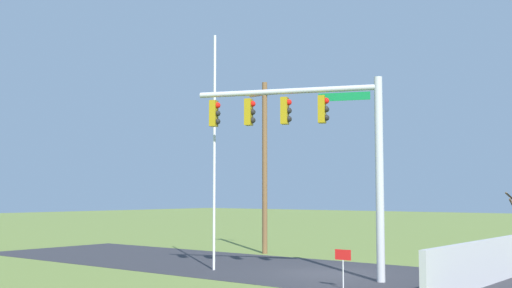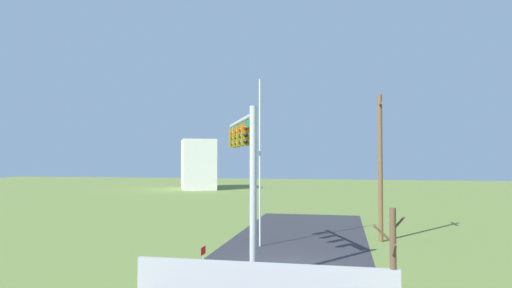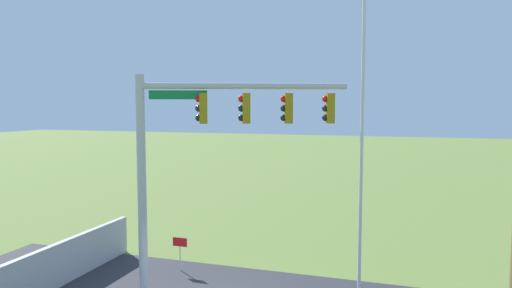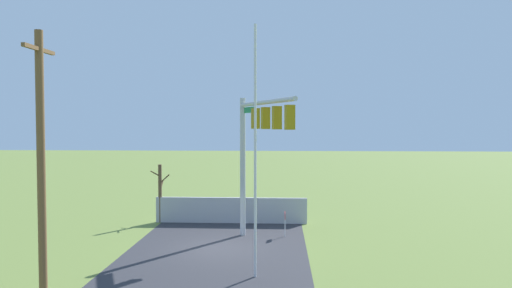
{
  "view_description": "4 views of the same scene",
  "coord_description": "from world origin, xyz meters",
  "px_view_note": "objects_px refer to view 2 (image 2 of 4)",
  "views": [
    {
      "loc": [
        12.58,
        -20.21,
        2.94
      ],
      "look_at": [
        -1.07,
        -3.05,
        4.69
      ],
      "focal_mm": 44.21,
      "sensor_mm": 36.0,
      "label": 1
    },
    {
      "loc": [
        19.44,
        2.57,
        4.87
      ],
      "look_at": [
        -1.37,
        -1.58,
        5.55
      ],
      "focal_mm": 30.3,
      "sensor_mm": 36.0,
      "label": 2
    },
    {
      "loc": [
        -5.16,
        11.51,
        5.99
      ],
      "look_at": [
        -0.9,
        -1.84,
        4.81
      ],
      "focal_mm": 32.04,
      "sensor_mm": 36.0,
      "label": 3
    },
    {
      "loc": [
        -21.61,
        -2.85,
        5.64
      ],
      "look_at": [
        -0.56,
        -1.74,
        4.77
      ],
      "focal_mm": 33.84,
      "sensor_mm": 36.0,
      "label": 4
    }
  ],
  "objects_px": {
    "signal_mast": "(245,155)",
    "utility_pole": "(380,165)",
    "flagpole": "(260,162)",
    "bare_tree": "(393,260)",
    "distant_building": "(198,164)",
    "open_sign": "(203,254)"
  },
  "relations": [
    {
      "from": "signal_mast",
      "to": "bare_tree",
      "type": "bearing_deg",
      "value": 49.7
    },
    {
      "from": "flagpole",
      "to": "utility_pole",
      "type": "relative_size",
      "value": 1.08
    },
    {
      "from": "signal_mast",
      "to": "utility_pole",
      "type": "relative_size",
      "value": 0.81
    },
    {
      "from": "flagpole",
      "to": "distant_building",
      "type": "height_order",
      "value": "flagpole"
    },
    {
      "from": "signal_mast",
      "to": "utility_pole",
      "type": "xyz_separation_m",
      "value": [
        -7.38,
        6.47,
        -0.55
      ]
    },
    {
      "from": "signal_mast",
      "to": "bare_tree",
      "type": "distance_m",
      "value": 8.27
    },
    {
      "from": "flagpole",
      "to": "distant_building",
      "type": "xyz_separation_m",
      "value": [
        -41.36,
        -17.76,
        -0.77
      ]
    },
    {
      "from": "signal_mast",
      "to": "utility_pole",
      "type": "height_order",
      "value": "utility_pole"
    },
    {
      "from": "signal_mast",
      "to": "utility_pole",
      "type": "distance_m",
      "value": 9.83
    },
    {
      "from": "flagpole",
      "to": "bare_tree",
      "type": "bearing_deg",
      "value": 31.87
    },
    {
      "from": "bare_tree",
      "to": "open_sign",
      "type": "relative_size",
      "value": 2.73
    },
    {
      "from": "distant_building",
      "to": "bare_tree",
      "type": "bearing_deg",
      "value": -178.42
    },
    {
      "from": "distant_building",
      "to": "open_sign",
      "type": "bearing_deg",
      "value": 175.77
    },
    {
      "from": "flagpole",
      "to": "bare_tree",
      "type": "distance_m",
      "value": 11.71
    },
    {
      "from": "open_sign",
      "to": "bare_tree",
      "type": "bearing_deg",
      "value": 66.02
    },
    {
      "from": "bare_tree",
      "to": "distant_building",
      "type": "bearing_deg",
      "value": -155.03
    },
    {
      "from": "signal_mast",
      "to": "open_sign",
      "type": "height_order",
      "value": "signal_mast"
    },
    {
      "from": "signal_mast",
      "to": "open_sign",
      "type": "relative_size",
      "value": 5.7
    },
    {
      "from": "utility_pole",
      "to": "distant_building",
      "type": "height_order",
      "value": "utility_pole"
    },
    {
      "from": "flagpole",
      "to": "distant_building",
      "type": "bearing_deg",
      "value": -156.77
    },
    {
      "from": "signal_mast",
      "to": "flagpole",
      "type": "height_order",
      "value": "flagpole"
    },
    {
      "from": "bare_tree",
      "to": "utility_pole",
      "type": "bearing_deg",
      "value": 176.83
    }
  ]
}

